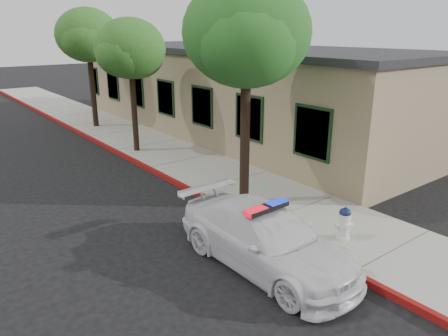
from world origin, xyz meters
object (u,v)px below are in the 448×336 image
street_tree_near (247,38)px  street_tree_mid (130,52)px  clapboard_building (237,90)px  fire_hydrant (344,223)px  street_tree_far (89,38)px  police_car (266,238)px

street_tree_near → street_tree_mid: size_ratio=1.17×
clapboard_building → fire_hydrant: 12.36m
street_tree_near → street_tree_mid: bearing=89.5°
street_tree_mid → street_tree_far: size_ratio=0.90×
street_tree_mid → clapboard_building: bearing=5.2°
clapboard_building → street_tree_mid: size_ratio=3.91×
street_tree_far → fire_hydrant: bearing=-90.6°
street_tree_near → street_tree_far: (0.57, 12.74, -0.18)m
clapboard_building → street_tree_far: size_ratio=3.52×
street_tree_mid → fire_hydrant: bearing=-88.1°
fire_hydrant → street_tree_far: 16.49m
clapboard_building → street_tree_mid: 6.28m
police_car → street_tree_far: street_tree_far is taller
police_car → fire_hydrant: police_car is taller
clapboard_building → street_tree_mid: street_tree_mid is taller
police_car → street_tree_far: size_ratio=0.78×
police_car → fire_hydrant: (2.18, -0.44, -0.11)m
police_car → street_tree_mid: street_tree_mid is taller
police_car → street_tree_mid: size_ratio=0.87×
street_tree_far → police_car: bearing=-98.6°
police_car → fire_hydrant: 2.23m
fire_hydrant → street_tree_far: bearing=114.4°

